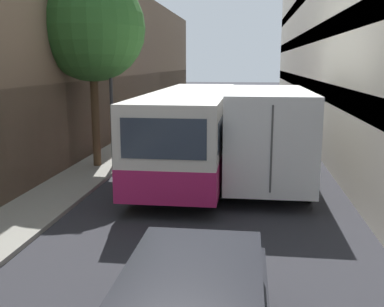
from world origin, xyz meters
TOP-DOWN VIEW (x-y plane):
  - ground_plane at (0.00, 15.00)m, footprint 150.00×150.00m
  - sidewalk_left at (-4.30, 15.00)m, footprint 1.77×60.00m
  - building_left_shopfront at (-6.28, 15.00)m, footprint 2.40×60.00m
  - building_right_apartment at (5.16, 15.00)m, footprint 2.40×60.00m
  - bus at (-0.81, 15.41)m, footprint 2.52×10.45m
  - box_truck at (1.72, 14.91)m, footprint 2.40×8.12m
  - panel_van at (-1.75, 27.36)m, footprint 1.93×4.16m
  - street_lamp at (-3.67, 15.45)m, footprint 0.36×0.80m
  - street_tree_left at (-4.30, 15.52)m, footprint 3.69×3.69m

SIDE VIEW (x-z plane):
  - ground_plane at x=0.00m, z-range 0.00..0.00m
  - sidewalk_left at x=-4.30m, z-range 0.00..0.11m
  - panel_van at x=-1.75m, z-range 0.11..2.09m
  - bus at x=-0.81m, z-range 0.10..2.93m
  - box_truck at x=1.72m, z-range 0.12..3.10m
  - building_left_shopfront at x=-6.28m, z-range -0.36..7.43m
  - street_lamp at x=-3.67m, z-range 1.44..8.40m
  - street_tree_left at x=-4.30m, z-range 1.60..8.30m
  - building_right_apartment at x=5.16m, z-range -0.03..10.72m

